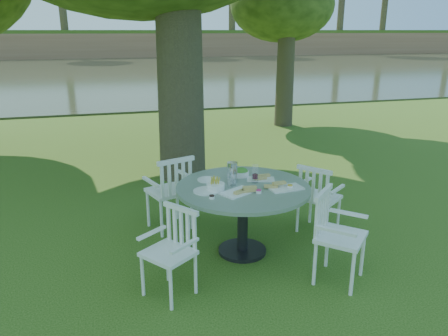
{
  "coord_description": "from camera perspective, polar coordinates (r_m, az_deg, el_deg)",
  "views": [
    {
      "loc": [
        -1.39,
        -4.79,
        2.49
      ],
      "look_at": [
        0.0,
        0.2,
        0.85
      ],
      "focal_mm": 35.0,
      "sensor_mm": 36.0,
      "label": 1
    }
  ],
  "objects": [
    {
      "name": "chair_sw",
      "position": [
        4.32,
        -6.5,
        -9.86
      ],
      "size": [
        0.59,
        0.6,
        0.87
      ],
      "rotation": [
        0.0,
        0.0,
        -0.93
      ],
      "color": "white",
      "rests_on": "ground"
    },
    {
      "name": "chair_ne",
      "position": [
        5.57,
        11.99,
        -3.41
      ],
      "size": [
        0.62,
        0.62,
        0.9
      ],
      "rotation": [
        0.0,
        0.0,
        -4.06
      ],
      "color": "white",
      "rests_on": "ground"
    },
    {
      "name": "chair_se",
      "position": [
        4.61,
        13.95,
        -7.71
      ],
      "size": [
        0.66,
        0.66,
        0.95
      ],
      "rotation": [
        0.0,
        0.0,
        0.79
      ],
      "color": "white",
      "rests_on": "ground"
    },
    {
      "name": "ground",
      "position": [
        5.58,
        0.56,
        -8.96
      ],
      "size": [
        140.0,
        140.0,
        0.0
      ],
      "primitive_type": "plane",
      "color": "#22420D",
      "rests_on": "ground"
    },
    {
      "name": "river",
      "position": [
        27.94,
        -12.9,
        12.03
      ],
      "size": [
        100.0,
        28.0,
        0.12
      ],
      "primitive_type": "cube",
      "color": "#2F351F",
      "rests_on": "ground"
    },
    {
      "name": "chair_nw",
      "position": [
        5.57,
        -6.75,
        -2.6
      ],
      "size": [
        0.63,
        0.61,
        0.99
      ],
      "rotation": [
        0.0,
        0.0,
        -2.81
      ],
      "color": "white",
      "rests_on": "ground"
    },
    {
      "name": "tableware",
      "position": [
        4.93,
        1.58,
        -1.64
      ],
      "size": [
        1.2,
        0.81,
        0.24
      ],
      "color": "white",
      "rests_on": "table"
    },
    {
      "name": "table",
      "position": [
        4.95,
        2.49,
        -3.95
      ],
      "size": [
        1.51,
        1.51,
        0.82
      ],
      "color": "black",
      "rests_on": "ground"
    }
  ]
}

